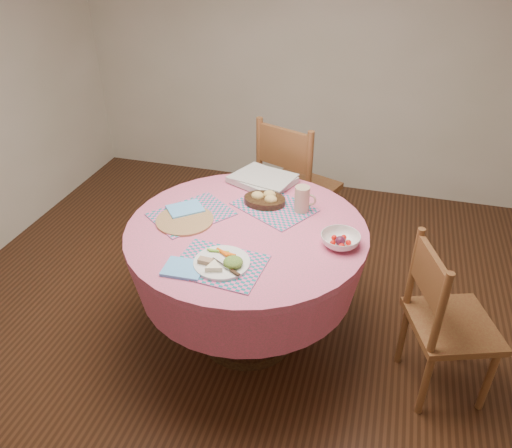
# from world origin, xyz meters

# --- Properties ---
(ground) EXTENTS (4.00, 4.00, 0.00)m
(ground) POSITION_xyz_m (0.00, 0.00, 0.00)
(ground) COLOR #331C0F
(ground) RESTS_ON ground
(room_envelope) EXTENTS (4.01, 4.01, 2.71)m
(room_envelope) POSITION_xyz_m (0.00, 0.00, 1.71)
(room_envelope) COLOR silver
(room_envelope) RESTS_ON ground
(dining_table) EXTENTS (1.24, 1.24, 0.75)m
(dining_table) POSITION_xyz_m (0.00, 0.00, 0.56)
(dining_table) COLOR #C65C79
(dining_table) RESTS_ON ground
(chair_right) EXTENTS (0.50, 0.51, 0.87)m
(chair_right) POSITION_xyz_m (1.01, -0.09, 0.46)
(chair_right) COLOR brown
(chair_right) RESTS_ON ground
(chair_back) EXTENTS (0.60, 0.58, 1.01)m
(chair_back) POSITION_xyz_m (0.06, 0.93, 0.53)
(chair_back) COLOR brown
(chair_back) RESTS_ON ground
(placemat_front) EXTENTS (0.42, 0.33, 0.01)m
(placemat_front) POSITION_xyz_m (-0.03, -0.34, 0.75)
(placemat_front) COLOR #15737A
(placemat_front) RESTS_ON dining_table
(placemat_left) EXTENTS (0.48, 0.50, 0.01)m
(placemat_left) POSITION_xyz_m (-0.32, 0.04, 0.75)
(placemat_left) COLOR #15737A
(placemat_left) RESTS_ON dining_table
(placemat_back) EXTENTS (0.50, 0.46, 0.01)m
(placemat_back) POSITION_xyz_m (0.09, 0.23, 0.75)
(placemat_back) COLOR #15737A
(placemat_back) RESTS_ON dining_table
(wicker_trivet) EXTENTS (0.30, 0.30, 0.01)m
(wicker_trivet) POSITION_xyz_m (-0.33, -0.03, 0.76)
(wicker_trivet) COLOR olive
(wicker_trivet) RESTS_ON dining_table
(napkin_near) EXTENTS (0.19, 0.15, 0.01)m
(napkin_near) POSITION_xyz_m (-0.17, -0.41, 0.76)
(napkin_near) COLOR #60AEF6
(napkin_near) RESTS_ON dining_table
(napkin_far) EXTENTS (0.23, 0.22, 0.01)m
(napkin_far) POSITION_xyz_m (-0.36, 0.07, 0.76)
(napkin_far) COLOR #60AEF6
(napkin_far) RESTS_ON placemat_left
(dinner_plate) EXTENTS (0.26, 0.26, 0.05)m
(dinner_plate) POSITION_xyz_m (-0.01, -0.34, 0.77)
(dinner_plate) COLOR white
(dinner_plate) RESTS_ON placemat_front
(bread_bowl) EXTENTS (0.23, 0.23, 0.08)m
(bread_bowl) POSITION_xyz_m (0.03, 0.25, 0.78)
(bread_bowl) COLOR black
(bread_bowl) RESTS_ON placemat_back
(latte_mug) EXTENTS (0.12, 0.08, 0.14)m
(latte_mug) POSITION_xyz_m (0.24, 0.23, 0.83)
(latte_mug) COLOR tan
(latte_mug) RESTS_ON placemat_back
(fruit_bowl) EXTENTS (0.24, 0.24, 0.06)m
(fruit_bowl) POSITION_xyz_m (0.48, -0.03, 0.78)
(fruit_bowl) COLOR white
(fruit_bowl) RESTS_ON dining_table
(newspaper_stack) EXTENTS (0.42, 0.38, 0.04)m
(newspaper_stack) POSITION_xyz_m (-0.05, 0.49, 0.78)
(newspaper_stack) COLOR silver
(newspaper_stack) RESTS_ON dining_table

